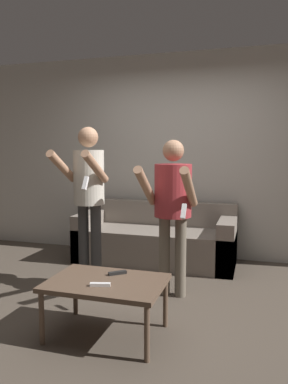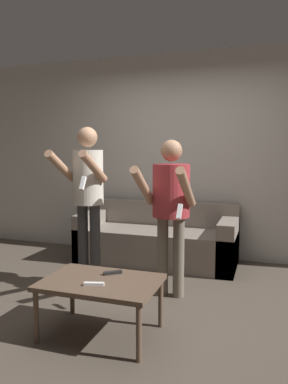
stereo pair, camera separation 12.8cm
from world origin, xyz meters
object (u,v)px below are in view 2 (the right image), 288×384
at_px(coffee_table, 101,286).
at_px(remote_far, 113,273).
at_px(couch, 157,241).
at_px(person_standing_right, 171,200).
at_px(person_standing_left, 87,189).
at_px(remote_near, 94,284).

distance_m(coffee_table, remote_far, 0.17).
height_order(couch, remote_far, couch).
bearing_deg(person_standing_right, person_standing_left, 179.84).
distance_m(person_standing_left, coffee_table, 1.26).
bearing_deg(remote_far, coffee_table, -100.99).
relative_size(couch, remote_far, 14.45).
distance_m(person_standing_left, remote_near, 1.32).
bearing_deg(coffee_table, remote_near, -88.81).
bearing_deg(remote_far, remote_near, -95.77).
bearing_deg(person_standing_left, coffee_table, -58.09).
bearing_deg(person_standing_left, person_standing_right, -0.16).
xyz_separation_m(person_standing_left, person_standing_right, (0.88, -0.00, -0.08)).
xyz_separation_m(couch, person_standing_left, (-0.44, -1.05, 0.76)).
relative_size(coffee_table, remote_far, 6.44).
distance_m(couch, remote_near, 2.10).
relative_size(person_standing_right, remote_far, 11.07).
xyz_separation_m(person_standing_right, coffee_table, (-0.31, -0.91, -0.56)).
distance_m(couch, remote_far, 1.82).
distance_m(couch, person_standing_left, 1.37).
height_order(person_standing_left, coffee_table, person_standing_left).
xyz_separation_m(coffee_table, remote_near, (0.00, -0.12, 0.06)).
xyz_separation_m(couch, remote_far, (0.16, -1.81, 0.18)).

